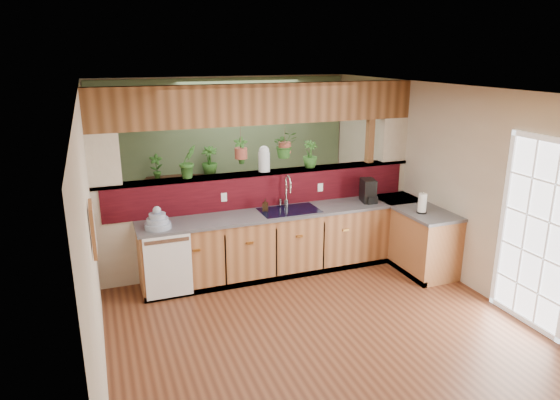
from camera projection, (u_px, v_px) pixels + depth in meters
name	position (u px, v px, depth m)	size (l,w,h in m)	color
ground	(299.00, 304.00, 6.20)	(4.60, 7.00, 0.01)	#592E1B
ceiling	(302.00, 90.00, 5.45)	(4.60, 7.00, 0.01)	brown
wall_back	(225.00, 150.00, 8.96)	(4.60, 0.02, 2.60)	beige
wall_front	(554.00, 381.00, 2.69)	(4.60, 0.02, 2.60)	beige
wall_left	(91.00, 227.00, 5.05)	(0.02, 7.00, 2.60)	beige
wall_right	(460.00, 186.00, 6.61)	(0.02, 7.00, 2.60)	beige
pass_through_partition	(265.00, 185.00, 7.08)	(4.60, 0.21, 2.60)	beige
pass_through_ledge	(263.00, 173.00, 7.02)	(4.60, 0.21, 0.04)	brown
header_beam	(262.00, 104.00, 6.74)	(4.60, 0.15, 0.55)	brown
sage_backwall	(225.00, 151.00, 8.94)	(4.55, 0.02, 2.55)	#5A744F
countertop	(330.00, 238.00, 7.13)	(4.14, 1.52, 0.90)	brown
dishwasher	(169.00, 267.00, 6.16)	(0.58, 0.03, 0.82)	white
navy_sink	(289.00, 216.00, 6.92)	(0.82, 0.50, 0.18)	black
french_door	(535.00, 236.00, 5.50)	(0.06, 1.02, 2.16)	white
framed_print	(93.00, 229.00, 4.27)	(0.04, 0.35, 0.45)	brown
faucet	(287.00, 190.00, 6.98)	(0.21, 0.21, 0.47)	#B7B7B2
dish_stack	(158.00, 222.00, 6.17)	(0.33, 0.33, 0.29)	#8B9AB4
soap_dispenser	(265.00, 205.00, 6.85)	(0.08, 0.08, 0.17)	#332212
coffee_maker	(368.00, 192.00, 7.24)	(0.18, 0.30, 0.34)	black
paper_towel	(422.00, 204.00, 6.75)	(0.14, 0.14, 0.29)	black
glass_jar	(264.00, 159.00, 6.96)	(0.16, 0.16, 0.37)	silver
ledge_plant_left	(188.00, 162.00, 6.59)	(0.24, 0.20, 0.44)	#27571E
ledge_plant_right	(310.00, 154.00, 7.20)	(0.22, 0.22, 0.39)	#27571E
hanging_plant_a	(241.00, 142.00, 6.78)	(0.23, 0.19, 0.49)	brown
hanging_plant_b	(285.00, 133.00, 6.97)	(0.37, 0.33, 0.49)	brown
shelving_console	(187.00, 201.00, 8.71)	(1.33, 0.35, 0.89)	black
shelf_plant_a	(156.00, 167.00, 8.36)	(0.22, 0.15, 0.43)	#27571E
shelf_plant_b	(209.00, 161.00, 8.66)	(0.28, 0.28, 0.49)	#27571E
floor_plant	(272.00, 206.00, 8.74)	(0.74, 0.64, 0.82)	#27571E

